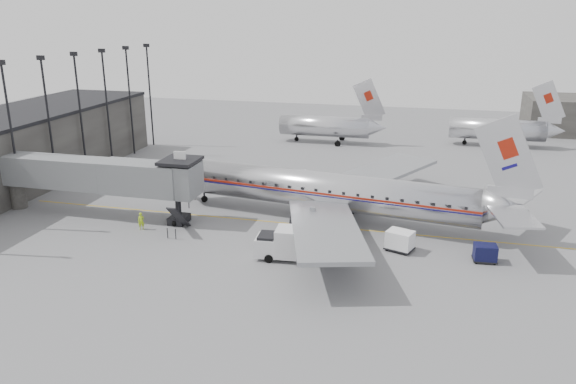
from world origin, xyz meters
name	(u,v)px	position (x,y,z in m)	size (l,w,h in m)	color
ground	(259,246)	(0.00, 0.00, 0.00)	(160.00, 160.00, 0.00)	slate
terminal	(5,153)	(-34.00, 10.00, 4.00)	(12.00, 46.00, 8.00)	#33302E
apron_line	(307,225)	(3.00, 6.00, 0.01)	(0.15, 60.00, 0.01)	gold
jet_bridge	(108,176)	(-16.66, 3.67, 4.18)	(21.00, 6.20, 7.10)	#585B5D
floodlight_masts	(65,114)	(-27.50, 13.00, 8.36)	(0.90, 42.25, 15.25)	black
distant_aircraft_near	(326,125)	(-1.79, 42.00, 2.73)	(16.39, 3.20, 10.26)	silver
distant_aircraft_mid	(498,129)	(24.21, 46.00, 2.73)	(16.39, 3.20, 10.26)	silver
airliner	(333,192)	(5.14, 8.01, 2.95)	(37.00, 34.07, 11.74)	silver
service_van	(292,243)	(3.44, -2.01, 1.43)	(5.92, 2.65, 2.72)	silver
baggage_cart_navy	(485,253)	(19.05, 1.40, 0.79)	(2.00, 1.59, 1.48)	#0D0E35
baggage_cart_white	(400,240)	(12.09, 2.00, 0.95)	(2.73, 2.40, 1.78)	white
ramp_worker	(141,221)	(-12.00, 1.07, 0.83)	(0.61, 0.40, 1.66)	#A0CB17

